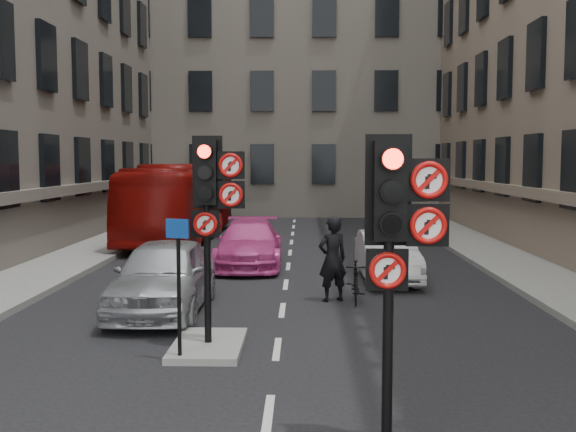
{
  "coord_description": "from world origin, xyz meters",
  "views": [
    {
      "loc": [
        0.44,
        -6.44,
        3.3
      ],
      "look_at": [
        0.26,
        1.78,
        2.6
      ],
      "focal_mm": 42.0,
      "sensor_mm": 36.0,
      "label": 1
    }
  ],
  "objects_px": {
    "car_silver": "(164,276)",
    "signal_near": "(397,224)",
    "car_white": "(387,256)",
    "motorcyclist": "(333,259)",
    "signal_far": "(212,194)",
    "car_pink": "(249,244)",
    "info_sign": "(178,268)",
    "motorcycle": "(356,282)",
    "bus_red": "(181,202)"
  },
  "relations": [
    {
      "from": "car_silver",
      "to": "signal_near",
      "type": "bearing_deg",
      "value": -59.5
    },
    {
      "from": "car_white",
      "to": "motorcyclist",
      "type": "relative_size",
      "value": 2.03
    },
    {
      "from": "motorcyclist",
      "to": "signal_far",
      "type": "bearing_deg",
      "value": 37.05
    },
    {
      "from": "motorcyclist",
      "to": "car_pink",
      "type": "bearing_deg",
      "value": -88.67
    },
    {
      "from": "signal_near",
      "to": "car_pink",
      "type": "bearing_deg",
      "value": 101.64
    },
    {
      "from": "car_white",
      "to": "info_sign",
      "type": "height_order",
      "value": "info_sign"
    },
    {
      "from": "car_silver",
      "to": "motorcycle",
      "type": "distance_m",
      "value": 4.35
    },
    {
      "from": "signal_near",
      "to": "motorcyclist",
      "type": "distance_m",
      "value": 8.16
    },
    {
      "from": "signal_near",
      "to": "bus_red",
      "type": "relative_size",
      "value": 0.32
    },
    {
      "from": "info_sign",
      "to": "signal_far",
      "type": "bearing_deg",
      "value": 75.89
    },
    {
      "from": "signal_far",
      "to": "car_white",
      "type": "relative_size",
      "value": 0.89
    },
    {
      "from": "signal_near",
      "to": "signal_far",
      "type": "height_order",
      "value": "signal_far"
    },
    {
      "from": "signal_near",
      "to": "car_pink",
      "type": "distance_m",
      "value": 13.41
    },
    {
      "from": "bus_red",
      "to": "motorcyclist",
      "type": "relative_size",
      "value": 5.62
    },
    {
      "from": "car_pink",
      "to": "info_sign",
      "type": "height_order",
      "value": "info_sign"
    },
    {
      "from": "car_white",
      "to": "motorcycle",
      "type": "xyz_separation_m",
      "value": [
        -1.08,
        -2.9,
        -0.19
      ]
    },
    {
      "from": "bus_red",
      "to": "info_sign",
      "type": "xyz_separation_m",
      "value": [
        2.95,
        -16.56,
        0.02
      ]
    },
    {
      "from": "signal_far",
      "to": "car_pink",
      "type": "xyz_separation_m",
      "value": [
        -0.08,
        9.0,
        -2.01
      ]
    },
    {
      "from": "signal_far",
      "to": "motorcycle",
      "type": "height_order",
      "value": "signal_far"
    },
    {
      "from": "car_pink",
      "to": "bus_red",
      "type": "bearing_deg",
      "value": 114.58
    },
    {
      "from": "motorcycle",
      "to": "motorcyclist",
      "type": "bearing_deg",
      "value": 168.29
    },
    {
      "from": "signal_far",
      "to": "car_silver",
      "type": "relative_size",
      "value": 0.77
    },
    {
      "from": "signal_near",
      "to": "car_pink",
      "type": "xyz_separation_m",
      "value": [
        -2.68,
        13.0,
        -1.89
      ]
    },
    {
      "from": "car_pink",
      "to": "info_sign",
      "type": "distance_m",
      "value": 9.86
    },
    {
      "from": "car_silver",
      "to": "motorcycle",
      "type": "relative_size",
      "value": 2.95
    },
    {
      "from": "signal_far",
      "to": "signal_near",
      "type": "bearing_deg",
      "value": -56.98
    },
    {
      "from": "car_white",
      "to": "car_pink",
      "type": "relative_size",
      "value": 0.83
    },
    {
      "from": "bus_red",
      "to": "motorcycle",
      "type": "bearing_deg",
      "value": -60.9
    },
    {
      "from": "car_white",
      "to": "car_pink",
      "type": "height_order",
      "value": "car_pink"
    },
    {
      "from": "signal_far",
      "to": "car_pink",
      "type": "relative_size",
      "value": 0.75
    },
    {
      "from": "bus_red",
      "to": "info_sign",
      "type": "bearing_deg",
      "value": -78.15
    },
    {
      "from": "car_silver",
      "to": "motorcyclist",
      "type": "xyz_separation_m",
      "value": [
        3.69,
        1.17,
        0.19
      ]
    },
    {
      "from": "motorcycle",
      "to": "info_sign",
      "type": "relative_size",
      "value": 0.71
    },
    {
      "from": "signal_near",
      "to": "motorcycle",
      "type": "relative_size",
      "value": 2.28
    },
    {
      "from": "signal_near",
      "to": "car_white",
      "type": "xyz_separation_m",
      "value": [
        1.25,
        10.74,
        -1.92
      ]
    },
    {
      "from": "motorcycle",
      "to": "car_silver",
      "type": "bearing_deg",
      "value": -162.7
    },
    {
      "from": "motorcycle",
      "to": "info_sign",
      "type": "distance_m",
      "value": 5.76
    },
    {
      "from": "car_white",
      "to": "motorcyclist",
      "type": "bearing_deg",
      "value": -121.41
    },
    {
      "from": "car_white",
      "to": "signal_near",
      "type": "bearing_deg",
      "value": -97.81
    },
    {
      "from": "car_silver",
      "to": "info_sign",
      "type": "bearing_deg",
      "value": -74.69
    },
    {
      "from": "motorcycle",
      "to": "signal_near",
      "type": "bearing_deg",
      "value": -87.64
    },
    {
      "from": "signal_far",
      "to": "motorcyclist",
      "type": "height_order",
      "value": "signal_far"
    },
    {
      "from": "motorcycle",
      "to": "car_white",
      "type": "bearing_deg",
      "value": 73.13
    },
    {
      "from": "signal_far",
      "to": "car_silver",
      "type": "xyz_separation_m",
      "value": [
        -1.44,
        2.82,
        -1.91
      ]
    },
    {
      "from": "signal_near",
      "to": "car_white",
      "type": "height_order",
      "value": "signal_near"
    },
    {
      "from": "signal_far",
      "to": "motorcyclist",
      "type": "distance_m",
      "value": 4.89
    },
    {
      "from": "signal_near",
      "to": "bus_red",
      "type": "xyz_separation_m",
      "value": [
        -5.99,
        19.75,
        -1.04
      ]
    },
    {
      "from": "signal_far",
      "to": "car_white",
      "type": "bearing_deg",
      "value": 60.25
    },
    {
      "from": "car_silver",
      "to": "car_pink",
      "type": "bearing_deg",
      "value": 77.45
    },
    {
      "from": "signal_near",
      "to": "info_sign",
      "type": "distance_m",
      "value": 4.52
    }
  ]
}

